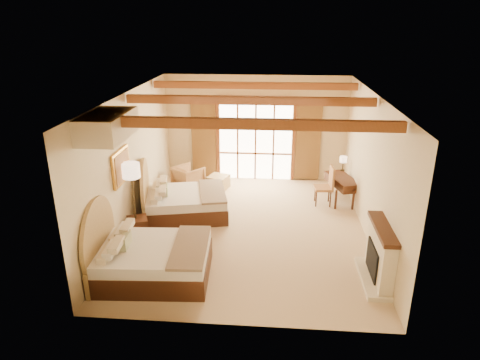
# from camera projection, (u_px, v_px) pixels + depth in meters

# --- Properties ---
(floor) EXTENTS (7.00, 7.00, 0.00)m
(floor) POSITION_uv_depth(u_px,v_px,m) (248.00, 228.00, 10.31)
(floor) COLOR #CDB189
(floor) RESTS_ON ground
(wall_back) EXTENTS (5.50, 0.00, 5.50)m
(wall_back) POSITION_uv_depth(u_px,v_px,m) (256.00, 128.00, 13.00)
(wall_back) COLOR beige
(wall_back) RESTS_ON ground
(wall_left) EXTENTS (0.00, 7.00, 7.00)m
(wall_left) POSITION_uv_depth(u_px,v_px,m) (131.00, 162.00, 9.95)
(wall_left) COLOR beige
(wall_left) RESTS_ON ground
(wall_right) EXTENTS (0.00, 7.00, 7.00)m
(wall_right) POSITION_uv_depth(u_px,v_px,m) (372.00, 168.00, 9.53)
(wall_right) COLOR beige
(wall_right) RESTS_ON ground
(ceiling) EXTENTS (7.00, 7.00, 0.00)m
(ceiling) POSITION_uv_depth(u_px,v_px,m) (249.00, 95.00, 9.18)
(ceiling) COLOR #B47D3C
(ceiling) RESTS_ON ground
(ceiling_beams) EXTENTS (5.39, 4.60, 0.18)m
(ceiling_beams) POSITION_uv_depth(u_px,v_px,m) (249.00, 100.00, 9.22)
(ceiling_beams) COLOR brown
(ceiling_beams) RESTS_ON ceiling
(french_doors) EXTENTS (3.95, 0.08, 2.60)m
(french_doors) POSITION_uv_depth(u_px,v_px,m) (256.00, 140.00, 13.07)
(french_doors) COLOR white
(french_doors) RESTS_ON ground
(fireplace) EXTENTS (0.46, 1.40, 1.16)m
(fireplace) POSITION_uv_depth(u_px,v_px,m) (379.00, 257.00, 8.07)
(fireplace) COLOR beige
(fireplace) RESTS_ON ground
(painting) EXTENTS (0.06, 0.95, 0.75)m
(painting) POSITION_uv_depth(u_px,v_px,m) (121.00, 167.00, 9.19)
(painting) COLOR gold
(painting) RESTS_ON wall_left
(canopy_valance) EXTENTS (0.70, 1.40, 0.45)m
(canopy_valance) POSITION_uv_depth(u_px,v_px,m) (107.00, 126.00, 7.58)
(canopy_valance) COLOR beige
(canopy_valance) RESTS_ON ceiling
(bed_near) EXTENTS (2.25, 1.75, 1.42)m
(bed_near) POSITION_uv_depth(u_px,v_px,m) (145.00, 256.00, 8.25)
(bed_near) COLOR #401F12
(bed_near) RESTS_ON floor
(bed_far) EXTENTS (2.37, 1.96, 1.36)m
(bed_far) POSITION_uv_depth(u_px,v_px,m) (179.00, 200.00, 10.85)
(bed_far) COLOR #401F12
(bed_far) RESTS_ON floor
(nightstand) EXTENTS (0.57, 0.57, 0.53)m
(nightstand) POSITION_uv_depth(u_px,v_px,m) (138.00, 229.00, 9.69)
(nightstand) COLOR #401F12
(nightstand) RESTS_ON floor
(floor_lamp) EXTENTS (0.39, 0.39, 1.83)m
(floor_lamp) POSITION_uv_depth(u_px,v_px,m) (131.00, 175.00, 9.25)
(floor_lamp) COLOR #3D311D
(floor_lamp) RESTS_ON floor
(armchair) EXTENTS (1.06, 1.06, 0.69)m
(armchair) POSITION_uv_depth(u_px,v_px,m) (188.00, 177.00, 12.59)
(armchair) COLOR #AE7C4C
(armchair) RESTS_ON floor
(ottoman) EXTENTS (0.69, 0.69, 0.39)m
(ottoman) POSITION_uv_depth(u_px,v_px,m) (219.00, 182.00, 12.66)
(ottoman) COLOR tan
(ottoman) RESTS_ON floor
(desk) EXTENTS (0.89, 1.35, 0.67)m
(desk) POSITION_uv_depth(u_px,v_px,m) (342.00, 188.00, 11.75)
(desk) COLOR #401F12
(desk) RESTS_ON floor
(desk_chair) EXTENTS (0.51, 0.50, 1.06)m
(desk_chair) POSITION_uv_depth(u_px,v_px,m) (324.00, 193.00, 11.53)
(desk_chair) COLOR olive
(desk_chair) RESTS_ON floor
(desk_lamp) EXTENTS (0.21, 0.21, 0.42)m
(desk_lamp) POSITION_uv_depth(u_px,v_px,m) (343.00, 160.00, 12.08)
(desk_lamp) COLOR #3D311D
(desk_lamp) RESTS_ON desk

